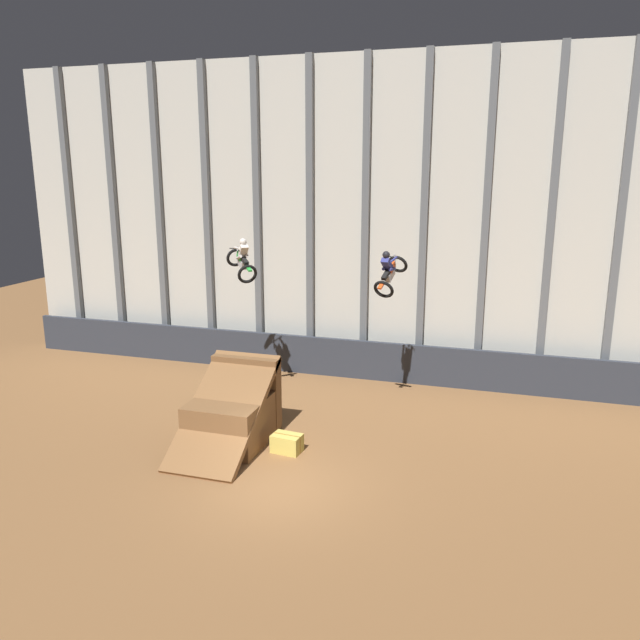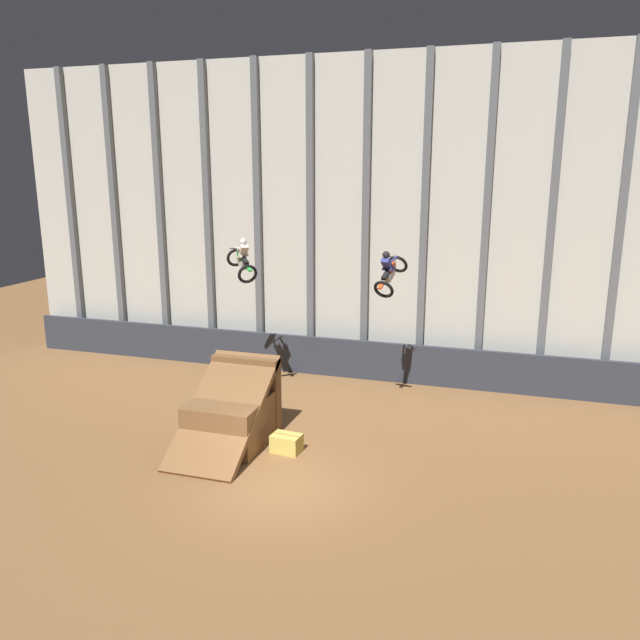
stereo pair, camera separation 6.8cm
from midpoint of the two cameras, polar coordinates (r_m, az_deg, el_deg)
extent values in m
plane|color=brown|center=(17.75, -3.68, -15.06)|extent=(60.00, 60.00, 0.00)
cube|color=beige|center=(25.61, 4.39, 8.99)|extent=(32.00, 0.12, 12.89)
cube|color=slate|center=(31.62, -21.68, 8.97)|extent=(0.28, 0.28, 12.89)
cube|color=slate|center=(30.22, -18.16, 9.08)|extent=(0.28, 0.28, 12.89)
cube|color=slate|center=(28.95, -14.32, 9.15)|extent=(0.28, 0.28, 12.89)
cube|color=slate|center=(27.81, -10.14, 9.19)|extent=(0.28, 0.28, 12.89)
cube|color=slate|center=(26.84, -5.62, 9.18)|extent=(0.28, 0.28, 12.89)
cube|color=slate|center=(26.03, -0.80, 9.10)|extent=(0.28, 0.28, 12.89)
cube|color=slate|center=(25.41, 4.29, 8.96)|extent=(0.28, 0.28, 12.89)
cube|color=slate|center=(25.00, 9.58, 8.73)|extent=(0.28, 0.28, 12.89)
cube|color=slate|center=(24.81, 14.99, 8.42)|extent=(0.28, 0.28, 12.89)
cube|color=slate|center=(24.83, 20.44, 8.03)|extent=(0.28, 0.28, 12.89)
cube|color=slate|center=(25.07, 25.81, 7.58)|extent=(0.28, 0.28, 12.89)
cube|color=#2D333D|center=(25.95, 3.79, -3.63)|extent=(31.36, 0.20, 1.63)
cube|color=brown|center=(20.35, -7.91, -8.94)|extent=(2.25, 2.82, 1.49)
cube|color=brown|center=(21.15, -6.63, -6.57)|extent=(2.30, 0.50, 2.48)
cube|color=brown|center=(19.66, -8.70, -8.24)|extent=(2.30, 4.14, 2.65)
torus|color=black|center=(23.77, -7.60, 5.69)|extent=(0.76, 0.73, 0.73)
torus|color=black|center=(22.58, -6.56, 4.19)|extent=(0.76, 0.73, 0.73)
cube|color=#B7B7BC|center=(23.08, -7.04, 5.18)|extent=(0.52, 0.55, 0.43)
cube|color=green|center=(23.14, -7.13, 5.80)|extent=(0.48, 0.50, 0.36)
cube|color=black|center=(22.79, -6.83, 5.43)|extent=(0.50, 0.53, 0.29)
cube|color=green|center=(22.39, -6.43, 4.67)|extent=(0.34, 0.36, 0.17)
cylinder|color=#B7B7BC|center=(23.52, -7.44, 6.03)|extent=(0.10, 0.11, 0.55)
cylinder|color=black|center=(23.39, -7.37, 6.53)|extent=(0.62, 0.30, 0.04)
cube|color=silver|center=(22.85, -6.93, 6.27)|extent=(0.50, 0.51, 0.51)
sphere|color=silver|center=(22.80, -6.95, 7.11)|extent=(0.41, 0.42, 0.33)
cylinder|color=silver|center=(22.97, -7.31, 5.72)|extent=(0.37, 0.40, 0.23)
cylinder|color=silver|center=(23.04, -6.74, 5.77)|extent=(0.37, 0.40, 0.23)
cylinder|color=silver|center=(23.00, -7.49, 6.54)|extent=(0.41, 0.44, 0.10)
cylinder|color=silver|center=(23.09, -6.73, 6.59)|extent=(0.41, 0.44, 0.10)
torus|color=black|center=(22.49, 7.22, 5.08)|extent=(0.81, 0.61, 0.68)
torus|color=black|center=(21.52, 5.93, 2.80)|extent=(0.81, 0.61, 0.68)
cube|color=#B7B7BC|center=(21.89, 6.49, 4.13)|extent=(0.30, 0.62, 0.51)
cube|color=#E54C19|center=(21.89, 6.55, 4.81)|extent=(0.30, 0.53, 0.43)
cube|color=black|center=(21.60, 6.17, 4.20)|extent=(0.27, 0.56, 0.39)
cube|color=#E54C19|center=(21.29, 5.71, 3.16)|extent=(0.21, 0.36, 0.23)
cylinder|color=#B7B7BC|center=(22.22, 6.96, 5.28)|extent=(0.08, 0.15, 0.55)
cylinder|color=black|center=(22.05, 6.81, 5.71)|extent=(0.51, 0.48, 0.04)
cube|color=navy|center=(21.57, 6.22, 5.11)|extent=(0.38, 0.54, 0.47)
sphere|color=black|center=(21.46, 6.16, 5.95)|extent=(0.33, 0.40, 0.36)
cylinder|color=navy|center=(21.82, 6.11, 4.69)|extent=(0.20, 0.44, 0.14)
cylinder|color=navy|center=(21.72, 6.70, 4.64)|extent=(0.20, 0.44, 0.14)
cylinder|color=navy|center=(21.80, 6.05, 5.57)|extent=(0.19, 0.53, 0.17)
cylinder|color=navy|center=(21.67, 6.83, 5.50)|extent=(0.19, 0.53, 0.17)
cube|color=#CCB751|center=(19.63, -2.98, -11.18)|extent=(0.96, 0.69, 0.56)
cube|color=#996623|center=(19.63, -2.98, -11.18)|extent=(0.91, 0.14, 0.57)
camera|label=1|loc=(0.03, -89.91, 0.02)|focal=35.00mm
camera|label=2|loc=(0.03, 90.09, -0.02)|focal=35.00mm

